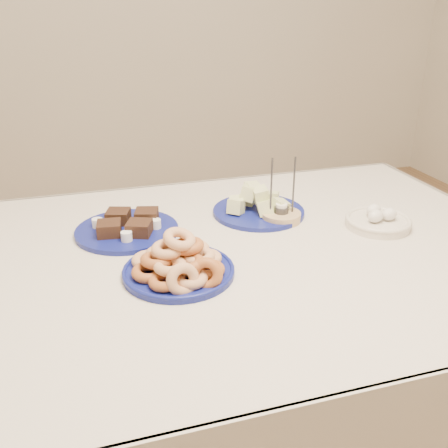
{
  "coord_description": "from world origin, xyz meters",
  "views": [
    {
      "loc": [
        -0.32,
        -1.1,
        1.34
      ],
      "look_at": [
        0.0,
        -0.05,
        0.85
      ],
      "focal_mm": 40.0,
      "sensor_mm": 36.0,
      "label": 1
    }
  ],
  "objects_px": {
    "egg_bowl": "(378,221)",
    "brownie_plate": "(128,228)",
    "candle_holder": "(281,215)",
    "melon_plate": "(257,206)",
    "dining_table": "(219,287)",
    "donut_platter": "(179,264)"
  },
  "relations": [
    {
      "from": "candle_holder",
      "to": "melon_plate",
      "type": "bearing_deg",
      "value": 124.62
    },
    {
      "from": "brownie_plate",
      "to": "candle_holder",
      "type": "xyz_separation_m",
      "value": [
        0.44,
        -0.05,
        0.0
      ]
    },
    {
      "from": "dining_table",
      "to": "donut_platter",
      "type": "height_order",
      "value": "donut_platter"
    },
    {
      "from": "brownie_plate",
      "to": "candle_holder",
      "type": "bearing_deg",
      "value": -5.97
    },
    {
      "from": "melon_plate",
      "to": "candle_holder",
      "type": "relative_size",
      "value": 1.75
    },
    {
      "from": "candle_holder",
      "to": "egg_bowl",
      "type": "distance_m",
      "value": 0.28
    },
    {
      "from": "donut_platter",
      "to": "brownie_plate",
      "type": "xyz_separation_m",
      "value": [
        -0.09,
        0.27,
        -0.01
      ]
    },
    {
      "from": "dining_table",
      "to": "candle_holder",
      "type": "bearing_deg",
      "value": 30.78
    },
    {
      "from": "egg_bowl",
      "to": "brownie_plate",
      "type": "bearing_deg",
      "value": 166.42
    },
    {
      "from": "dining_table",
      "to": "brownie_plate",
      "type": "bearing_deg",
      "value": 138.74
    },
    {
      "from": "candle_holder",
      "to": "dining_table",
      "type": "bearing_deg",
      "value": -149.22
    },
    {
      "from": "melon_plate",
      "to": "egg_bowl",
      "type": "bearing_deg",
      "value": -32.79
    },
    {
      "from": "dining_table",
      "to": "candle_holder",
      "type": "distance_m",
      "value": 0.3
    },
    {
      "from": "dining_table",
      "to": "egg_bowl",
      "type": "bearing_deg",
      "value": 2.1
    },
    {
      "from": "donut_platter",
      "to": "egg_bowl",
      "type": "distance_m",
      "value": 0.61
    },
    {
      "from": "donut_platter",
      "to": "candle_holder",
      "type": "relative_size",
      "value": 1.43
    },
    {
      "from": "dining_table",
      "to": "melon_plate",
      "type": "distance_m",
      "value": 0.31
    },
    {
      "from": "dining_table",
      "to": "melon_plate",
      "type": "xyz_separation_m",
      "value": [
        0.18,
        0.21,
        0.13
      ]
    },
    {
      "from": "melon_plate",
      "to": "brownie_plate",
      "type": "distance_m",
      "value": 0.39
    },
    {
      "from": "dining_table",
      "to": "donut_platter",
      "type": "distance_m",
      "value": 0.2
    },
    {
      "from": "brownie_plate",
      "to": "egg_bowl",
      "type": "bearing_deg",
      "value": -13.58
    },
    {
      "from": "donut_platter",
      "to": "egg_bowl",
      "type": "height_order",
      "value": "donut_platter"
    }
  ]
}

